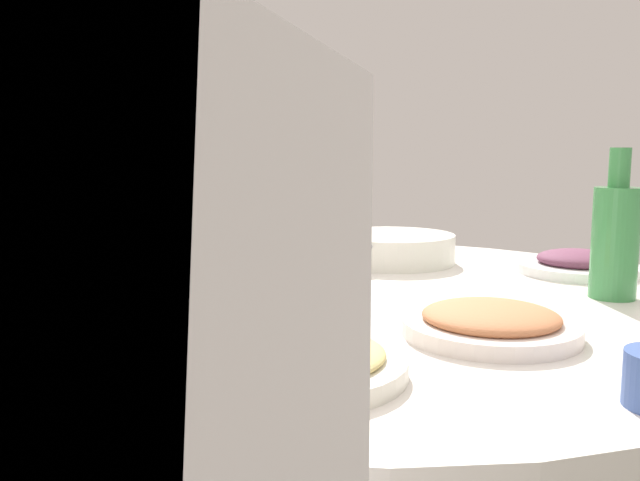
{
  "coord_description": "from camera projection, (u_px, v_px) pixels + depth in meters",
  "views": [
    {
      "loc": [
        -1.05,
        -0.38,
        1.0
      ],
      "look_at": [
        0.09,
        0.11,
        0.82
      ],
      "focal_mm": 36.93,
      "sensor_mm": 36.0,
      "label": 1
    }
  ],
  "objects": [
    {
      "name": "dish_tofu_braise",
      "position": [
        491.0,
        322.0,
        0.88
      ],
      "size": [
        0.24,
        0.24,
        0.04
      ],
      "color": "silver",
      "rests_on": "round_dining_table"
    },
    {
      "name": "rice_bowl",
      "position": [
        176.0,
        249.0,
        1.31
      ],
      "size": [
        0.29,
        0.29,
        0.1
      ],
      "color": "#B2B5BA",
      "rests_on": "round_dining_table"
    },
    {
      "name": "dish_greens",
      "position": [
        114.0,
        313.0,
        0.92
      ],
      "size": [
        0.22,
        0.22,
        0.05
      ],
      "color": "white",
      "rests_on": "round_dining_table"
    },
    {
      "name": "round_dining_table",
      "position": [
        357.0,
        353.0,
        1.15
      ],
      "size": [
        1.26,
        1.26,
        0.75
      ],
      "color": "#99999E",
      "rests_on": "ground"
    },
    {
      "name": "dish_eggplant",
      "position": [
        578.0,
        264.0,
        1.32
      ],
      "size": [
        0.24,
        0.24,
        0.05
      ],
      "color": "white",
      "rests_on": "round_dining_table"
    },
    {
      "name": "tea_cup_far",
      "position": [
        330.0,
        235.0,
        1.66
      ],
      "size": [
        0.07,
        0.07,
        0.06
      ],
      "primitive_type": "cylinder",
      "color": "white",
      "rests_on": "round_dining_table"
    },
    {
      "name": "green_bottle",
      "position": [
        615.0,
        238.0,
        1.09
      ],
      "size": [
        0.08,
        0.08,
        0.25
      ],
      "color": "#3A8947",
      "rests_on": "round_dining_table"
    },
    {
      "name": "dish_noodles",
      "position": [
        299.0,
        360.0,
        0.73
      ],
      "size": [
        0.24,
        0.24,
        0.04
      ],
      "color": "silver",
      "rests_on": "round_dining_table"
    },
    {
      "name": "soup_bowl",
      "position": [
        392.0,
        249.0,
        1.44
      ],
      "size": [
        0.3,
        0.27,
        0.06
      ],
      "color": "white",
      "rests_on": "round_dining_table"
    }
  ]
}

